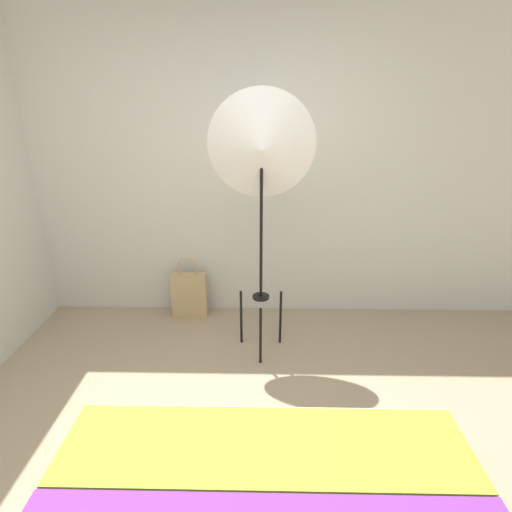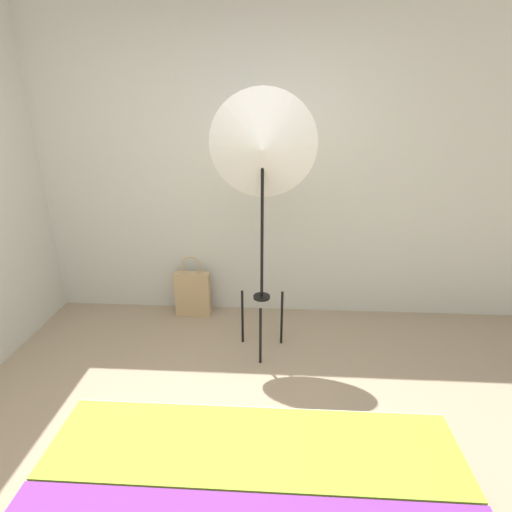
# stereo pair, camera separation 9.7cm
# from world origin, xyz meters

# --- Properties ---
(wall_back) EXTENTS (8.00, 0.05, 2.60)m
(wall_back) POSITION_xyz_m (0.00, 2.13, 1.30)
(wall_back) COLOR beige
(wall_back) RESTS_ON ground_plane
(photo_umbrella) EXTENTS (0.74, 0.31, 1.93)m
(photo_umbrella) POSITION_xyz_m (0.28, 1.45, 1.54)
(photo_umbrella) COLOR black
(photo_umbrella) RESTS_ON ground_plane
(tote_bag) EXTENTS (0.31, 0.10, 0.57)m
(tote_bag) POSITION_xyz_m (-0.37, 1.96, 0.21)
(tote_bag) COLOR tan
(tote_bag) RESTS_ON ground_plane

